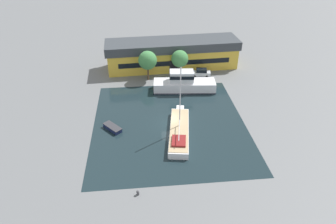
# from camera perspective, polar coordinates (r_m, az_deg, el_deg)

# --- Properties ---
(ground_plane) EXTENTS (440.00, 440.00, 0.00)m
(ground_plane) POSITION_cam_1_polar(r_m,az_deg,el_deg) (49.76, 0.23, -2.25)
(ground_plane) COLOR slate
(water_canal) EXTENTS (24.92, 27.52, 0.01)m
(water_canal) POSITION_cam_1_polar(r_m,az_deg,el_deg) (49.75, 0.23, -2.24)
(water_canal) COLOR #19282D
(water_canal) RESTS_ON ground
(warehouse_building) EXTENTS (29.88, 8.87, 6.26)m
(warehouse_building) POSITION_cam_1_polar(r_m,az_deg,el_deg) (68.67, 0.83, 11.04)
(warehouse_building) COLOR gold
(warehouse_building) RESTS_ON ground
(quay_tree_near_building) EXTENTS (3.84, 3.84, 6.29)m
(quay_tree_near_building) POSITION_cam_1_polar(r_m,az_deg,el_deg) (62.24, -3.90, 9.78)
(quay_tree_near_building) COLOR brown
(quay_tree_near_building) RESTS_ON ground
(quay_tree_by_water) EXTENTS (3.62, 3.62, 5.79)m
(quay_tree_by_water) POSITION_cam_1_polar(r_m,az_deg,el_deg) (63.91, 2.26, 10.09)
(quay_tree_by_water) COLOR brown
(quay_tree_by_water) RESTS_ON ground
(parked_car) EXTENTS (4.38, 2.26, 1.72)m
(parked_car) POSITION_cam_1_polar(r_m,az_deg,el_deg) (65.37, 6.27, 7.47)
(parked_car) COLOR silver
(parked_car) RESTS_ON ground
(sailboat_moored) EXTENTS (4.72, 13.25, 11.14)m
(sailboat_moored) POSITION_cam_1_polar(r_m,az_deg,el_deg) (47.10, 2.16, -3.59)
(sailboat_moored) COLOR white
(sailboat_moored) RESTS_ON water_canal
(motor_cruiser) EXTENTS (12.43, 4.65, 4.12)m
(motor_cruiser) POSITION_cam_1_polar(r_m,az_deg,el_deg) (59.08, 2.99, 5.45)
(motor_cruiser) COLOR white
(motor_cruiser) RESTS_ON water_canal
(small_dinghy) EXTENTS (3.31, 3.56, 0.69)m
(small_dinghy) POSITION_cam_1_polar(r_m,az_deg,el_deg) (49.04, -10.52, -2.96)
(small_dinghy) COLOR #19234C
(small_dinghy) RESTS_ON water_canal
(mooring_bollard) EXTENTS (0.36, 0.36, 0.69)m
(mooring_bollard) POSITION_cam_1_polar(r_m,az_deg,el_deg) (38.16, -5.77, -15.01)
(mooring_bollard) COLOR #47474C
(mooring_bollard) RESTS_ON ground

